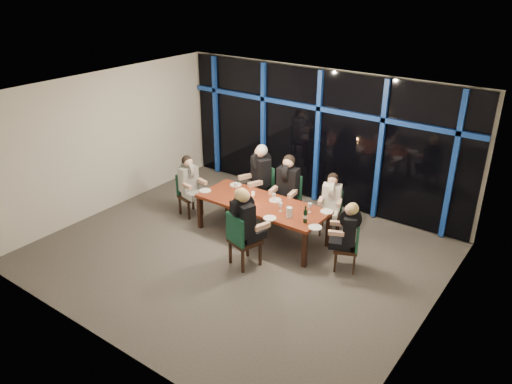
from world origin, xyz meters
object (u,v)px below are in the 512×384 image
(diner_far_left, at_px, (259,169))
(diner_end_left, at_px, (189,177))
(diner_near_mid, at_px, (245,216))
(water_pitcher, at_px, (289,212))
(chair_far_left, at_px, (263,186))
(wine_bottle, at_px, (305,216))
(diner_far_right, at_px, (332,195))
(chair_end_left, at_px, (188,192))
(chair_end_right, at_px, (351,245))
(diner_far_mid, at_px, (287,180))
(chair_near_mid, at_px, (241,238))
(dining_table, at_px, (262,206))
(diner_end_right, at_px, (348,226))
(chair_far_mid, at_px, (289,196))
(chair_far_right, at_px, (331,210))

(diner_far_left, xyz_separation_m, diner_end_left, (-1.11, -0.98, -0.12))
(diner_near_mid, height_order, water_pitcher, diner_near_mid)
(chair_far_left, bearing_deg, wine_bottle, -8.81)
(diner_near_mid, bearing_deg, diner_far_right, -93.15)
(chair_end_left, relative_size, chair_end_right, 1.04)
(diner_far_mid, bearing_deg, chair_near_mid, -91.14)
(chair_end_left, distance_m, chair_end_right, 3.80)
(dining_table, height_order, diner_end_right, diner_end_right)
(chair_far_mid, distance_m, diner_far_left, 0.86)
(diner_end_left, bearing_deg, chair_far_mid, -49.30)
(water_pitcher, bearing_deg, diner_end_right, -15.56)
(dining_table, bearing_deg, water_pitcher, -15.24)
(chair_far_right, height_order, chair_near_mid, chair_near_mid)
(diner_end_right, bearing_deg, wine_bottle, -101.39)
(chair_end_left, bearing_deg, water_pitcher, -79.59)
(chair_end_right, xyz_separation_m, diner_far_right, (-0.90, 0.94, 0.35))
(chair_far_mid, height_order, diner_end_right, diner_end_right)
(diner_near_mid, bearing_deg, water_pitcher, -101.10)
(chair_far_right, distance_m, diner_far_right, 0.36)
(diner_end_left, bearing_deg, wine_bottle, -79.18)
(chair_far_left, bearing_deg, diner_far_right, 23.51)
(dining_table, bearing_deg, chair_far_mid, 86.27)
(diner_far_left, relative_size, diner_far_right, 1.19)
(chair_near_mid, height_order, diner_far_mid, diner_far_mid)
(water_pitcher, bearing_deg, chair_far_mid, 99.53)
(diner_end_right, bearing_deg, chair_far_right, -163.39)
(chair_far_right, bearing_deg, diner_end_right, -69.71)
(chair_far_right, height_order, water_pitcher, water_pitcher)
(chair_far_left, relative_size, diner_near_mid, 1.04)
(chair_far_left, height_order, diner_far_left, diner_far_left)
(diner_far_right, bearing_deg, chair_end_right, -65.41)
(diner_far_left, xyz_separation_m, diner_end_right, (2.55, -0.92, -0.15))
(dining_table, xyz_separation_m, diner_end_right, (1.85, -0.06, 0.16))
(chair_far_left, bearing_deg, diner_near_mid, -38.25)
(chair_far_left, bearing_deg, chair_end_right, 4.09)
(diner_far_right, bearing_deg, diner_near_mid, -129.07)
(chair_far_right, distance_m, diner_far_mid, 1.06)
(chair_far_left, distance_m, chair_end_left, 1.61)
(chair_end_left, distance_m, diner_far_mid, 2.19)
(chair_end_left, distance_m, chair_near_mid, 2.41)
(chair_far_right, distance_m, chair_end_left, 3.07)
(chair_end_right, height_order, diner_end_left, diner_end_left)
(chair_far_left, relative_size, chair_far_mid, 1.03)
(diner_far_left, bearing_deg, chair_far_right, 28.64)
(dining_table, distance_m, diner_far_mid, 0.84)
(chair_end_left, relative_size, water_pitcher, 4.64)
(chair_far_left, relative_size, wine_bottle, 3.18)
(diner_far_mid, relative_size, wine_bottle, 3.01)
(diner_end_left, xyz_separation_m, diner_near_mid, (2.14, -0.89, 0.11))
(chair_near_mid, relative_size, diner_far_right, 1.21)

